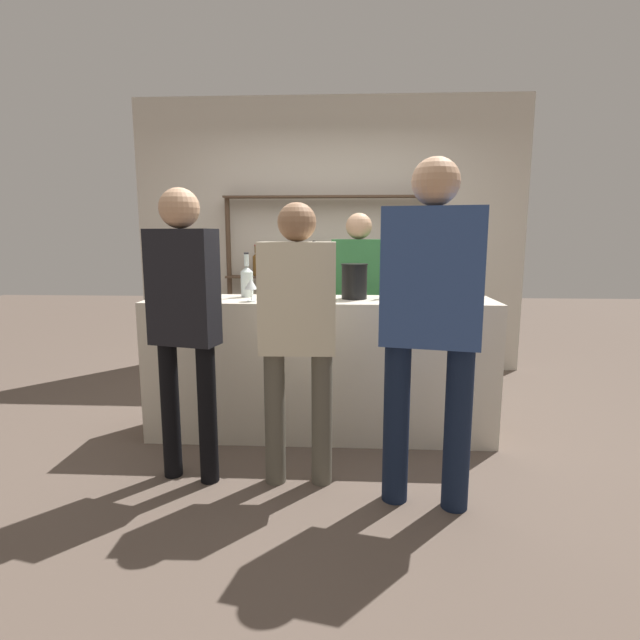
{
  "coord_description": "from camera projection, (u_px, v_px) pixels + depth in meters",
  "views": [
    {
      "loc": [
        0.18,
        -3.45,
        1.43
      ],
      "look_at": [
        0.0,
        0.0,
        0.84
      ],
      "focal_mm": 28.0,
      "sensor_mm": 36.0,
      "label": 1
    }
  ],
  "objects": [
    {
      "name": "customer_right",
      "position": [
        431.0,
        310.0,
        2.51
      ],
      "size": [
        0.53,
        0.32,
        1.8
      ],
      "rotation": [
        0.0,
        0.0,
        1.36
      ],
      "color": "#121C33",
      "rests_on": "ground_plane"
    },
    {
      "name": "back_shelf",
      "position": [
        328.0,
        258.0,
        5.09
      ],
      "size": [
        2.12,
        0.18,
        1.81
      ],
      "color": "#4C3828",
      "rests_on": "ground_plane"
    },
    {
      "name": "counter_bottle_2",
      "position": [
        199.0,
        277.0,
        3.59
      ],
      "size": [
        0.08,
        0.08,
        0.37
      ],
      "color": "#0F1956",
      "rests_on": "bar_counter"
    },
    {
      "name": "back_wall",
      "position": [
        329.0,
        237.0,
        5.23
      ],
      "size": [
        4.02,
        0.12,
        2.8
      ],
      "primitive_type": "cube",
      "color": "beige",
      "rests_on": "ground_plane"
    },
    {
      "name": "counter_bottle_0",
      "position": [
        391.0,
        279.0,
        3.52
      ],
      "size": [
        0.07,
        0.07,
        0.35
      ],
      "color": "black",
      "rests_on": "bar_counter"
    },
    {
      "name": "customer_left",
      "position": [
        184.0,
        310.0,
        2.8
      ],
      "size": [
        0.41,
        0.26,
        1.68
      ],
      "rotation": [
        0.0,
        0.0,
        1.33
      ],
      "color": "black",
      "rests_on": "ground_plane"
    },
    {
      "name": "counter_bottle_4",
      "position": [
        408.0,
        282.0,
        3.27
      ],
      "size": [
        0.09,
        0.09,
        0.36
      ],
      "color": "#0F1956",
      "rests_on": "bar_counter"
    },
    {
      "name": "server_behind_counter",
      "position": [
        358.0,
        294.0,
        4.1
      ],
      "size": [
        0.44,
        0.26,
        1.6
      ],
      "rotation": [
        0.0,
        0.0,
        -1.77
      ],
      "color": "black",
      "rests_on": "ground_plane"
    },
    {
      "name": "counter_bottle_5",
      "position": [
        322.0,
        283.0,
        3.35
      ],
      "size": [
        0.08,
        0.08,
        0.31
      ],
      "color": "brown",
      "rests_on": "bar_counter"
    },
    {
      "name": "wine_glass",
      "position": [
        251.0,
        285.0,
        3.34
      ],
      "size": [
        0.09,
        0.09,
        0.15
      ],
      "color": "silver",
      "rests_on": "bar_counter"
    },
    {
      "name": "counter_bottle_3",
      "position": [
        279.0,
        284.0,
        3.33
      ],
      "size": [
        0.08,
        0.08,
        0.31
      ],
      "color": "silver",
      "rests_on": "bar_counter"
    },
    {
      "name": "ground_plane",
      "position": [
        320.0,
        433.0,
        3.64
      ],
      "size": [
        16.0,
        16.0,
        0.0
      ],
      "primitive_type": "plane",
      "color": "brown"
    },
    {
      "name": "cork_jar",
      "position": [
        437.0,
        290.0,
        3.33
      ],
      "size": [
        0.11,
        0.11,
        0.16
      ],
      "color": "silver",
      "rests_on": "bar_counter"
    },
    {
      "name": "ice_bucket",
      "position": [
        354.0,
        281.0,
        3.48
      ],
      "size": [
        0.19,
        0.19,
        0.25
      ],
      "color": "black",
      "rests_on": "bar_counter"
    },
    {
      "name": "customer_center",
      "position": [
        298.0,
        324.0,
        2.76
      ],
      "size": [
        0.43,
        0.21,
        1.6
      ],
      "rotation": [
        0.0,
        0.0,
        1.59
      ],
      "color": "#575347",
      "rests_on": "ground_plane"
    },
    {
      "name": "bar_counter",
      "position": [
        320.0,
        367.0,
        3.56
      ],
      "size": [
        2.42,
        0.52,
        0.98
      ],
      "primitive_type": "cube",
      "color": "beige",
      "rests_on": "ground_plane"
    },
    {
      "name": "counter_bottle_1",
      "position": [
        247.0,
        280.0,
        3.59
      ],
      "size": [
        0.09,
        0.09,
        0.32
      ],
      "color": "silver",
      "rests_on": "bar_counter"
    }
  ]
}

